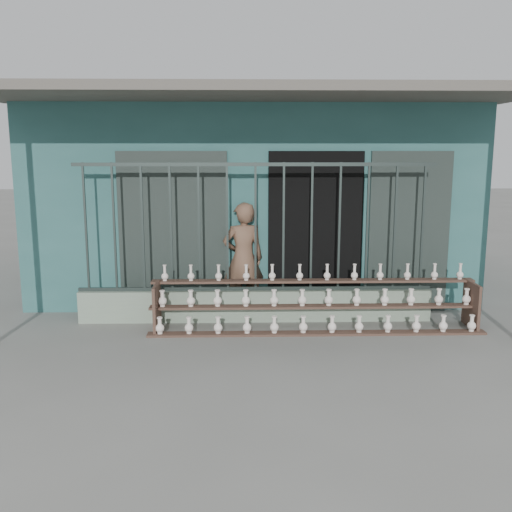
{
  "coord_description": "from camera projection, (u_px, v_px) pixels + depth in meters",
  "views": [
    {
      "loc": [
        -0.19,
        -6.58,
        2.4
      ],
      "look_at": [
        0.0,
        1.0,
        1.0
      ],
      "focal_mm": 40.0,
      "sensor_mm": 36.0,
      "label": 1
    }
  ],
  "objects": [
    {
      "name": "shelf_rack",
      "position": [
        315.0,
        304.0,
        7.73
      ],
      "size": [
        4.5,
        0.68,
        0.85
      ],
      "color": "brown",
      "rests_on": "ground"
    },
    {
      "name": "security_fence",
      "position": [
        255.0,
        228.0,
        7.94
      ],
      "size": [
        5.0,
        0.04,
        1.8
      ],
      "color": "#283330",
      "rests_on": "parapet_wall"
    },
    {
      "name": "ground",
      "position": [
        258.0,
        352.0,
        6.91
      ],
      "size": [
        60.0,
        60.0,
        0.0
      ],
      "primitive_type": "plane",
      "color": "slate"
    },
    {
      "name": "workshop_building",
      "position": [
        252.0,
        193.0,
        10.77
      ],
      "size": [
        7.4,
        6.6,
        3.21
      ],
      "color": "#2C5E5D",
      "rests_on": "ground"
    },
    {
      "name": "elderly_woman",
      "position": [
        243.0,
        259.0,
        8.41
      ],
      "size": [
        0.67,
        0.5,
        1.67
      ],
      "primitive_type": "imported",
      "rotation": [
        0.0,
        0.0,
        3.32
      ],
      "color": "brown",
      "rests_on": "ground"
    },
    {
      "name": "parapet_wall",
      "position": [
        255.0,
        305.0,
        8.15
      ],
      "size": [
        5.0,
        0.2,
        0.45
      ],
      "primitive_type": "cube",
      "color": "gray",
      "rests_on": "ground"
    }
  ]
}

